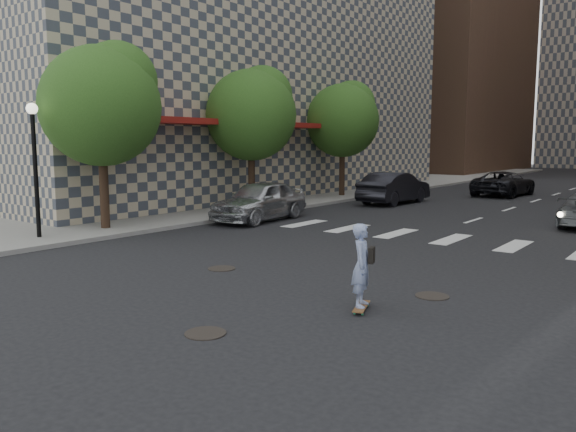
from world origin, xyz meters
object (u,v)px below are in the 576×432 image
(tree_c, at_px, (345,117))
(skateboarder, at_px, (362,265))
(lamppost, at_px, (34,151))
(tree_b, at_px, (254,111))
(silver_sedan, at_px, (260,201))
(traffic_car_a, at_px, (394,188))
(tree_a, at_px, (105,101))
(traffic_car_c, at_px, (504,184))

(tree_c, relative_size, skateboarder, 3.93)
(lamppost, relative_size, tree_b, 0.65)
(lamppost, relative_size, silver_sedan, 0.88)
(traffic_car_a, bearing_deg, tree_c, -15.29)
(tree_a, bearing_deg, silver_sedan, 65.91)
(tree_b, relative_size, skateboarder, 3.93)
(skateboarder, bearing_deg, tree_a, 146.83)
(skateboarder, height_order, traffic_car_c, skateboarder)
(tree_a, xyz_separation_m, tree_b, (0.00, 8.00, 0.00))
(traffic_car_a, bearing_deg, traffic_car_c, -110.30)
(tree_b, height_order, traffic_car_a, tree_b)
(lamppost, xyz_separation_m, traffic_car_c, (7.16, 25.50, -2.20))
(tree_b, distance_m, silver_sedan, 5.19)
(tree_c, bearing_deg, traffic_car_a, -17.06)
(tree_a, height_order, traffic_car_a, tree_a)
(tree_b, relative_size, silver_sedan, 1.35)
(tree_c, height_order, traffic_car_a, tree_c)
(tree_b, xyz_separation_m, silver_sedan, (2.45, -2.51, -3.82))
(silver_sedan, xyz_separation_m, traffic_car_a, (1.40, 9.33, -0.00))
(tree_b, bearing_deg, tree_a, -90.00)
(skateboarder, height_order, silver_sedan, skateboarder)
(skateboarder, bearing_deg, traffic_car_a, 95.17)
(tree_c, distance_m, skateboarder, 22.73)
(tree_c, xyz_separation_m, traffic_car_c, (7.12, 6.86, -3.91))
(tree_c, bearing_deg, silver_sedan, -76.85)
(tree_a, relative_size, traffic_car_a, 1.32)
(tree_a, bearing_deg, tree_c, 90.00)
(tree_a, xyz_separation_m, tree_c, (0.00, 16.00, 0.00))
(tree_c, bearing_deg, skateboarder, -57.41)
(tree_c, bearing_deg, traffic_car_c, 43.96)
(tree_b, xyz_separation_m, skateboarder, (12.07, -10.88, -3.77))
(silver_sedan, bearing_deg, traffic_car_c, 70.01)
(tree_b, distance_m, traffic_car_a, 8.71)
(tree_a, bearing_deg, traffic_car_a, 75.42)
(skateboarder, distance_m, traffic_car_a, 19.52)
(tree_b, bearing_deg, traffic_car_c, 64.42)
(silver_sedan, bearing_deg, tree_a, -119.06)
(tree_a, relative_size, skateboarder, 3.93)
(tree_c, distance_m, traffic_car_a, 5.55)
(skateboarder, distance_m, traffic_car_c, 26.22)
(tree_a, distance_m, tree_c, 16.00)
(lamppost, distance_m, tree_a, 3.14)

